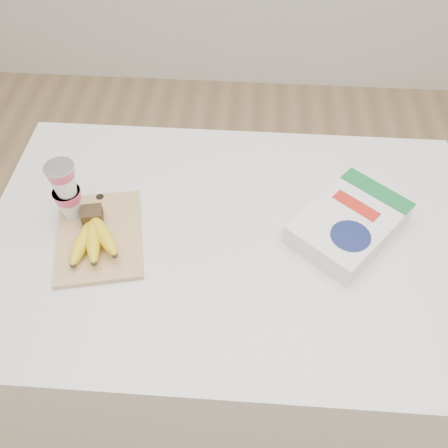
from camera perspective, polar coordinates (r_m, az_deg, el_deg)
name	(u,v)px	position (r m, az deg, el deg)	size (l,w,h in m)	color
room	(233,71)	(0.90, 1.01, 17.04)	(4.00, 4.00, 4.00)	tan
table	(229,328)	(1.58, 0.56, -11.77)	(1.20, 0.80, 0.90)	white
cutting_board	(100,236)	(1.23, -14.04, -1.37)	(0.20, 0.27, 0.01)	tan
bananas	(93,235)	(1.20, -14.74, -1.28)	(0.13, 0.18, 0.06)	#382816
yogurt_stack	(66,190)	(1.22, -17.63, 3.75)	(0.07, 0.07, 0.16)	white
cereal_box	(349,223)	(1.23, 14.11, 0.07)	(0.32, 0.33, 0.06)	white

